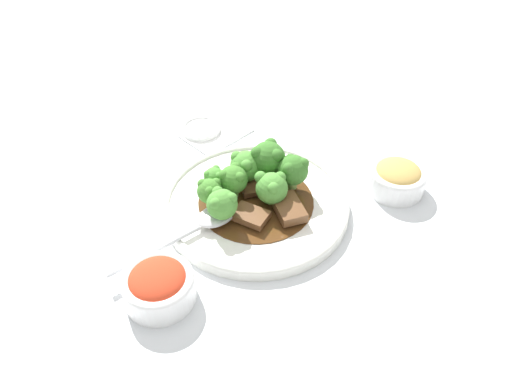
{
  "coord_description": "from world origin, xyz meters",
  "views": [
    {
      "loc": [
        -0.33,
        -0.45,
        0.53
      ],
      "look_at": [
        0.0,
        0.0,
        0.03
      ],
      "focal_mm": 35.0,
      "sensor_mm": 36.0,
      "label": 1
    }
  ],
  "objects_px": {
    "broccoli_floret_0": "(210,191)",
    "serving_spoon": "(208,221)",
    "main_plate": "(256,204)",
    "broccoli_floret_1": "(268,158)",
    "broccoli_floret_2": "(222,204)",
    "sauce_dish": "(201,129)",
    "beef_strip_2": "(251,216)",
    "side_bowl_kimchi": "(159,285)",
    "side_bowl_appetizer": "(397,177)",
    "broccoli_floret_6": "(272,188)",
    "broccoli_floret_5": "(293,170)",
    "broccoli_floret_7": "(214,177)",
    "beef_strip_1": "(289,208)",
    "beef_strip_0": "(259,188)",
    "broccoli_floret_3": "(246,166)",
    "broccoli_floret_4": "(233,179)"
  },
  "relations": [
    {
      "from": "broccoli_floret_0",
      "to": "serving_spoon",
      "type": "height_order",
      "value": "broccoli_floret_0"
    },
    {
      "from": "broccoli_floret_1",
      "to": "side_bowl_appetizer",
      "type": "distance_m",
      "value": 0.21
    },
    {
      "from": "broccoli_floret_6",
      "to": "beef_strip_2",
      "type": "bearing_deg",
      "value": -167.32
    },
    {
      "from": "beef_strip_0",
      "to": "broccoli_floret_5",
      "type": "bearing_deg",
      "value": -28.4
    },
    {
      "from": "main_plate",
      "to": "sauce_dish",
      "type": "relative_size",
      "value": 4.04
    },
    {
      "from": "beef_strip_2",
      "to": "broccoli_floret_1",
      "type": "xyz_separation_m",
      "value": [
        0.08,
        0.06,
        0.03
      ]
    },
    {
      "from": "broccoli_floret_2",
      "to": "sauce_dish",
      "type": "height_order",
      "value": "broccoli_floret_2"
    },
    {
      "from": "serving_spoon",
      "to": "side_bowl_appetizer",
      "type": "height_order",
      "value": "side_bowl_appetizer"
    },
    {
      "from": "broccoli_floret_2",
      "to": "side_bowl_appetizer",
      "type": "height_order",
      "value": "broccoli_floret_2"
    },
    {
      "from": "broccoli_floret_7",
      "to": "beef_strip_2",
      "type": "bearing_deg",
      "value": -84.21
    },
    {
      "from": "beef_strip_1",
      "to": "broccoli_floret_5",
      "type": "height_order",
      "value": "broccoli_floret_5"
    },
    {
      "from": "broccoli_floret_1",
      "to": "serving_spoon",
      "type": "bearing_deg",
      "value": -165.42
    },
    {
      "from": "main_plate",
      "to": "beef_strip_1",
      "type": "relative_size",
      "value": 4.21
    },
    {
      "from": "beef_strip_1",
      "to": "broccoli_floret_2",
      "type": "bearing_deg",
      "value": 153.76
    },
    {
      "from": "broccoli_floret_4",
      "to": "broccoli_floret_5",
      "type": "height_order",
      "value": "broccoli_floret_5"
    },
    {
      "from": "broccoli_floret_5",
      "to": "sauce_dish",
      "type": "relative_size",
      "value": 0.82
    },
    {
      "from": "broccoli_floret_3",
      "to": "broccoli_floret_6",
      "type": "relative_size",
      "value": 1.02
    },
    {
      "from": "broccoli_floret_2",
      "to": "sauce_dish",
      "type": "bearing_deg",
      "value": 65.92
    },
    {
      "from": "side_bowl_kimchi",
      "to": "broccoli_floret_2",
      "type": "bearing_deg",
      "value": 22.48
    },
    {
      "from": "beef_strip_1",
      "to": "side_bowl_kimchi",
      "type": "relative_size",
      "value": 0.73
    },
    {
      "from": "side_bowl_appetizer",
      "to": "broccoli_floret_4",
      "type": "bearing_deg",
      "value": 151.85
    },
    {
      "from": "broccoli_floret_4",
      "to": "serving_spoon",
      "type": "distance_m",
      "value": 0.08
    },
    {
      "from": "broccoli_floret_1",
      "to": "broccoli_floret_3",
      "type": "distance_m",
      "value": 0.04
    },
    {
      "from": "beef_strip_2",
      "to": "side_bowl_kimchi",
      "type": "relative_size",
      "value": 0.65
    },
    {
      "from": "broccoli_floret_2",
      "to": "broccoli_floret_1",
      "type": "bearing_deg",
      "value": 19.42
    },
    {
      "from": "beef_strip_0",
      "to": "sauce_dish",
      "type": "distance_m",
      "value": 0.21
    },
    {
      "from": "beef_strip_2",
      "to": "broccoli_floret_6",
      "type": "distance_m",
      "value": 0.05
    },
    {
      "from": "main_plate",
      "to": "beef_strip_0",
      "type": "bearing_deg",
      "value": 42.86
    },
    {
      "from": "beef_strip_2",
      "to": "broccoli_floret_5",
      "type": "distance_m",
      "value": 0.1
    },
    {
      "from": "main_plate",
      "to": "serving_spoon",
      "type": "height_order",
      "value": "serving_spoon"
    },
    {
      "from": "broccoli_floret_1",
      "to": "sauce_dish",
      "type": "height_order",
      "value": "broccoli_floret_1"
    },
    {
      "from": "main_plate",
      "to": "broccoli_floret_3",
      "type": "relative_size",
      "value": 5.48
    },
    {
      "from": "side_bowl_appetizer",
      "to": "beef_strip_2",
      "type": "bearing_deg",
      "value": 164.31
    },
    {
      "from": "broccoli_floret_0",
      "to": "broccoli_floret_7",
      "type": "bearing_deg",
      "value": 46.84
    },
    {
      "from": "main_plate",
      "to": "broccoli_floret_4",
      "type": "xyz_separation_m",
      "value": [
        -0.02,
        0.03,
        0.04
      ]
    },
    {
      "from": "beef_strip_1",
      "to": "broccoli_floret_3",
      "type": "height_order",
      "value": "broccoli_floret_3"
    },
    {
      "from": "broccoli_floret_1",
      "to": "side_bowl_kimchi",
      "type": "height_order",
      "value": "broccoli_floret_1"
    },
    {
      "from": "broccoli_floret_6",
      "to": "broccoli_floret_1",
      "type": "bearing_deg",
      "value": 58.43
    },
    {
      "from": "broccoli_floret_3",
      "to": "broccoli_floret_6",
      "type": "bearing_deg",
      "value": -88.47
    },
    {
      "from": "broccoli_floret_0",
      "to": "serving_spoon",
      "type": "relative_size",
      "value": 0.23
    },
    {
      "from": "broccoli_floret_0",
      "to": "sauce_dish",
      "type": "bearing_deg",
      "value": 62.57
    },
    {
      "from": "broccoli_floret_1",
      "to": "broccoli_floret_5",
      "type": "distance_m",
      "value": 0.04
    },
    {
      "from": "broccoli_floret_6",
      "to": "side_bowl_appetizer",
      "type": "height_order",
      "value": "broccoli_floret_6"
    },
    {
      "from": "broccoli_floret_1",
      "to": "broccoli_floret_4",
      "type": "height_order",
      "value": "broccoli_floret_1"
    },
    {
      "from": "broccoli_floret_5",
      "to": "serving_spoon",
      "type": "distance_m",
      "value": 0.15
    },
    {
      "from": "broccoli_floret_1",
      "to": "broccoli_floret_6",
      "type": "distance_m",
      "value": 0.06
    },
    {
      "from": "beef_strip_2",
      "to": "broccoli_floret_7",
      "type": "relative_size",
      "value": 1.45
    },
    {
      "from": "main_plate",
      "to": "broccoli_floret_0",
      "type": "height_order",
      "value": "broccoli_floret_0"
    },
    {
      "from": "broccoli_floret_3",
      "to": "broccoli_floret_7",
      "type": "distance_m",
      "value": 0.05
    },
    {
      "from": "beef_strip_1",
      "to": "beef_strip_2",
      "type": "relative_size",
      "value": 1.11
    }
  ]
}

